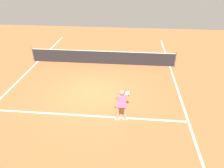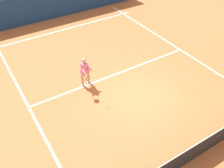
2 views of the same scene
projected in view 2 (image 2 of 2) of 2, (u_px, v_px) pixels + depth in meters
ground_plane at (138, 96)px, 12.27m from camera, size 28.04×28.04×0.00m
court_back_wall at (53, 4)px, 18.49m from camera, size 14.50×0.24×2.07m
baseline_marking at (67, 29)px, 17.70m from camera, size 10.50×0.10×0.01m
service_line_marking at (115, 74)px, 13.60m from camera, size 9.50×0.10×0.01m
sideline_left_marking at (206, 66)px, 14.22m from camera, size 0.10×19.57×0.01m
sideline_right_marking at (44, 137)px, 10.32m from camera, size 0.10×19.57×0.01m
court_net at (203, 147)px, 9.35m from camera, size 10.18×0.08×1.04m
tennis_player at (85, 71)px, 12.41m from camera, size 0.72×1.01×1.55m
tennis_ball_near at (108, 107)px, 11.60m from camera, size 0.07×0.07×0.07m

